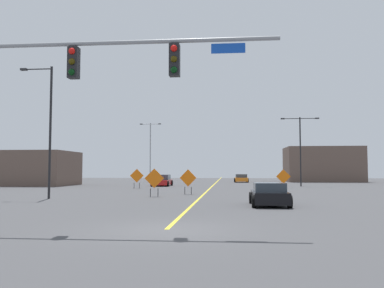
% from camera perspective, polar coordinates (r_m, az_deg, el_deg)
% --- Properties ---
extents(ground, '(166.31, 166.31, 0.00)m').
position_cam_1_polar(ground, '(13.21, -3.60, -11.92)').
color(ground, '#444447').
extents(road_centre_stripe, '(0.16, 92.39, 0.01)m').
position_cam_1_polar(road_centre_stripe, '(59.18, 3.32, -5.50)').
color(road_centre_stripe, yellow).
rests_on(road_centre_stripe, ground).
extents(traffic_signal_assembly, '(13.71, 0.44, 6.54)m').
position_cam_1_polar(traffic_signal_assembly, '(14.98, -22.71, 8.81)').
color(traffic_signal_assembly, gray).
rests_on(traffic_signal_assembly, ground).
extents(street_lamp_mid_left, '(4.40, 0.24, 8.07)m').
position_cam_1_polar(street_lamp_mid_left, '(48.88, 14.98, -0.09)').
color(street_lamp_mid_left, black).
rests_on(street_lamp_mid_left, ground).
extents(street_lamp_mid_right, '(2.27, 0.24, 8.88)m').
position_cam_1_polar(street_lamp_mid_right, '(28.87, -19.57, 2.52)').
color(street_lamp_mid_right, black).
rests_on(street_lamp_mid_right, ground).
extents(street_lamp_near_left, '(3.48, 0.24, 9.53)m').
position_cam_1_polar(street_lamp_near_left, '(66.10, -5.88, -0.50)').
color(street_lamp_near_left, gray).
rests_on(street_lamp_near_left, ground).
extents(construction_sign_right_shoulder, '(1.39, 0.22, 2.00)m').
position_cam_1_polar(construction_sign_right_shoulder, '(29.24, -5.33, -4.96)').
color(construction_sign_right_shoulder, orange).
rests_on(construction_sign_right_shoulder, ground).
extents(construction_sign_left_lane, '(1.33, 0.27, 1.95)m').
position_cam_1_polar(construction_sign_left_lane, '(31.83, -0.56, -4.92)').
color(construction_sign_left_lane, orange).
rests_on(construction_sign_left_lane, ground).
extents(construction_sign_median_far, '(1.39, 0.27, 2.01)m').
position_cam_1_polar(construction_sign_median_far, '(42.15, -7.76, -4.53)').
color(construction_sign_median_far, orange).
rests_on(construction_sign_median_far, ground).
extents(construction_sign_right_lane, '(1.25, 0.28, 1.96)m').
position_cam_1_polar(construction_sign_right_lane, '(36.59, 12.72, -4.62)').
color(construction_sign_right_lane, orange).
rests_on(construction_sign_right_lane, ground).
extents(car_red_near, '(2.11, 4.43, 1.35)m').
position_cam_1_polar(car_red_near, '(48.44, -4.22, -5.18)').
color(car_red_near, red).
rests_on(car_red_near, ground).
extents(car_black_passing, '(1.99, 3.93, 1.22)m').
position_cam_1_polar(car_black_passing, '(22.18, 10.79, -7.01)').
color(car_black_passing, black).
rests_on(car_black_passing, ground).
extents(car_orange_approaching, '(2.19, 4.21, 1.25)m').
position_cam_1_polar(car_orange_approaching, '(63.45, 6.92, -4.82)').
color(car_orange_approaching, orange).
rests_on(car_orange_approaching, ground).
extents(roadside_building_west, '(9.23, 7.98, 4.19)m').
position_cam_1_polar(roadside_building_west, '(53.75, -21.27, -3.21)').
color(roadside_building_west, brown).
rests_on(roadside_building_west, ground).
extents(roadside_building_east, '(11.72, 7.77, 5.60)m').
position_cam_1_polar(roadside_building_east, '(69.35, 17.85, -2.75)').
color(roadside_building_east, brown).
rests_on(roadside_building_east, ground).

